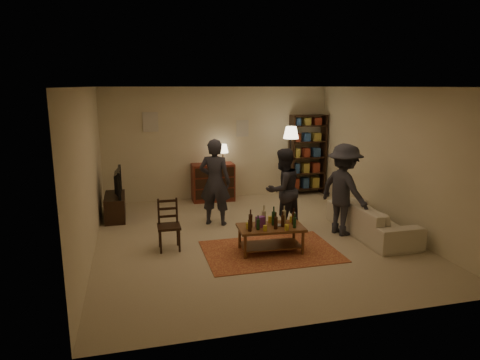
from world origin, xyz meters
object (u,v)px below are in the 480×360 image
object	(u,v)px
sofa	(371,219)
floor_lamp	(291,138)
dresser	(213,181)
dining_chair	(169,223)
person_right	(283,190)
bookshelf	(307,154)
person_left	(215,182)
person_by_sofa	(344,190)
coffee_table	(271,229)
tv_stand	(115,201)

from	to	relation	value
sofa	floor_lamp	bearing A→B (deg)	13.15
dresser	sofa	bearing A→B (deg)	-52.46
dining_chair	sofa	distance (m)	3.72
floor_lamp	person_right	distance (m)	2.26
bookshelf	person_left	bearing A→B (deg)	-145.85
sofa	dresser	bearing A→B (deg)	37.54
dresser	person_by_sofa	world-z (taller)	person_by_sofa
person_left	person_right	world-z (taller)	person_left
dresser	person_left	xyz separation A→B (m)	(-0.30, -1.79, 0.39)
coffee_table	bookshelf	xyz separation A→B (m)	(2.13, 3.53, 0.64)
floor_lamp	person_right	xyz separation A→B (m)	(-0.89, -1.94, -0.74)
sofa	person_by_sofa	xyz separation A→B (m)	(-0.50, 0.18, 0.54)
dresser	person_left	distance (m)	1.86
coffee_table	person_left	bearing A→B (deg)	110.06
bookshelf	floor_lamp	distance (m)	0.99
dining_chair	coffee_table	bearing A→B (deg)	-18.73
dresser	bookshelf	bearing A→B (deg)	1.57
dining_chair	tv_stand	world-z (taller)	tv_stand
bookshelf	person_by_sofa	bearing A→B (deg)	-100.30
coffee_table	tv_stand	xyz separation A→B (m)	(-2.56, 2.55, -0.01)
coffee_table	person_left	size ratio (longest dim) A/B	0.65
bookshelf	coffee_table	bearing A→B (deg)	-121.14
dining_chair	floor_lamp	bearing A→B (deg)	38.61
coffee_table	sofa	world-z (taller)	coffee_table
coffee_table	person_by_sofa	distance (m)	1.73
bookshelf	person_by_sofa	size ratio (longest dim) A/B	1.19
person_left	person_right	bearing A→B (deg)	177.27
person_left	person_by_sofa	size ratio (longest dim) A/B	1.02
dining_chair	dresser	size ratio (longest dim) A/B	0.64
person_by_sofa	person_right	bearing A→B (deg)	45.44
sofa	person_right	xyz separation A→B (m)	(-1.51, 0.70, 0.48)
person_right	person_by_sofa	xyz separation A→B (m)	(1.01, -0.52, 0.06)
coffee_table	bookshelf	world-z (taller)	bookshelf
floor_lamp	coffee_table	bearing A→B (deg)	-116.18
bookshelf	sofa	size ratio (longest dim) A/B	0.97
bookshelf	sofa	world-z (taller)	bookshelf
coffee_table	bookshelf	distance (m)	4.17
tv_stand	person_by_sofa	distance (m)	4.64
dresser	sofa	distance (m)	3.93
tv_stand	person_by_sofa	bearing A→B (deg)	-26.01
dresser	person_by_sofa	distance (m)	3.51
person_left	floor_lamp	bearing A→B (deg)	-122.67
floor_lamp	sofa	xyz separation A→B (m)	(0.62, -2.64, -1.22)
dining_chair	person_left	distance (m)	1.55
coffee_table	person_right	size ratio (longest dim) A/B	0.71
person_left	bookshelf	bearing A→B (deg)	-120.94
person_left	coffee_table	bearing A→B (deg)	134.97
floor_lamp	person_right	size ratio (longest dim) A/B	1.13
tv_stand	bookshelf	bearing A→B (deg)	11.80
coffee_table	sofa	bearing A→B (deg)	9.50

